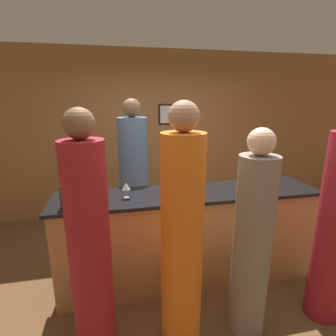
% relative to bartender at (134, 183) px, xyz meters
% --- Properties ---
extents(ground_plane, '(14.00, 14.00, 0.00)m').
position_rel_bartender_xyz_m(ground_plane, '(0.52, -0.79, -0.94)').
color(ground_plane, brown).
extents(back_wall, '(8.00, 0.08, 2.80)m').
position_rel_bartender_xyz_m(back_wall, '(0.52, 1.20, 0.46)').
color(back_wall, olive).
rests_on(back_wall, ground_plane).
extents(bar_counter, '(2.81, 0.62, 1.05)m').
position_rel_bartender_xyz_m(bar_counter, '(0.52, -0.79, -0.41)').
color(bar_counter, '#B27F4C').
rests_on(bar_counter, ground_plane).
extents(bartender, '(0.37, 0.37, 2.01)m').
position_rel_bartender_xyz_m(bartender, '(0.00, 0.00, 0.00)').
color(bartender, '#4C6B93').
rests_on(bartender, ground_plane).
extents(guest_0, '(0.33, 0.33, 2.00)m').
position_rel_bartender_xyz_m(guest_0, '(0.25, -1.52, 0.00)').
color(guest_0, orange).
rests_on(guest_0, ground_plane).
extents(guest_1, '(0.32, 0.32, 1.96)m').
position_rel_bartender_xyz_m(guest_1, '(-0.45, -1.46, -0.01)').
color(guest_1, maroon).
rests_on(guest_1, ground_plane).
extents(guest_2, '(0.32, 0.32, 1.80)m').
position_rel_bartender_xyz_m(guest_2, '(0.85, -1.54, -0.09)').
color(guest_2, gray).
rests_on(guest_2, ground_plane).
extents(guest_3, '(0.30, 0.30, 1.98)m').
position_rel_bartender_xyz_m(guest_3, '(1.64, -1.55, 0.01)').
color(guest_3, maroon).
rests_on(guest_3, ground_plane).
extents(wine_bottle_0, '(0.07, 0.07, 0.28)m').
position_rel_bartender_xyz_m(wine_bottle_0, '(-0.70, -0.94, 0.22)').
color(wine_bottle_0, black).
rests_on(wine_bottle_0, bar_counter).
extents(ice_bucket, '(0.21, 0.21, 0.18)m').
position_rel_bartender_xyz_m(ice_bucket, '(0.51, -0.77, 0.20)').
color(ice_bucket, '#9E9993').
rests_on(ice_bucket, bar_counter).
extents(wine_glass_0, '(0.08, 0.08, 0.16)m').
position_rel_bartender_xyz_m(wine_glass_0, '(-0.14, -0.82, 0.23)').
color(wine_glass_0, silver).
rests_on(wine_glass_0, bar_counter).
extents(wine_glass_1, '(0.07, 0.07, 0.18)m').
position_rel_bartender_xyz_m(wine_glass_1, '(0.97, -1.04, 0.25)').
color(wine_glass_1, silver).
rests_on(wine_glass_1, bar_counter).
extents(wine_glass_2, '(0.07, 0.07, 0.16)m').
position_rel_bartender_xyz_m(wine_glass_2, '(1.52, -0.80, 0.23)').
color(wine_glass_2, silver).
rests_on(wine_glass_2, bar_counter).
extents(wine_glass_3, '(0.08, 0.08, 0.17)m').
position_rel_bartender_xyz_m(wine_glass_3, '(1.34, -0.78, 0.24)').
color(wine_glass_3, silver).
rests_on(wine_glass_3, bar_counter).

